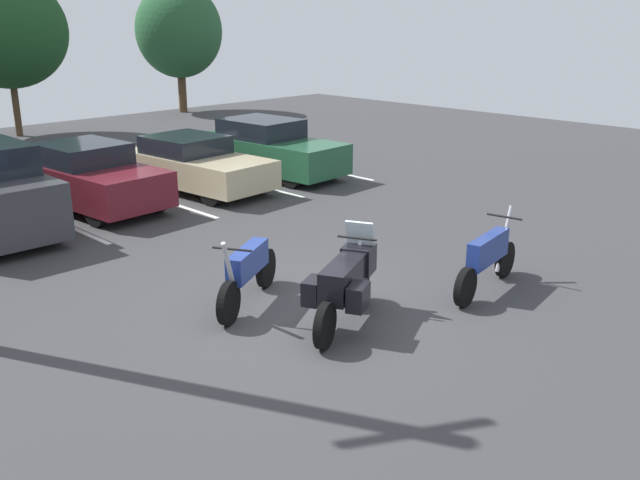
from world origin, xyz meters
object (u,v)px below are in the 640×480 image
(motorcycle_third, at_px, (248,272))
(car_champagne, at_px, (195,164))
(motorcycle_second, at_px, (488,259))
(motorcycle_touring, at_px, (346,281))
(car_green, at_px, (268,149))
(car_maroon, at_px, (89,177))

(motorcycle_third, height_order, car_champagne, car_champagne)
(car_champagne, bearing_deg, motorcycle_second, -94.30)
(motorcycle_touring, relative_size, motorcycle_second, 0.94)
(motorcycle_second, height_order, car_champagne, car_champagne)
(motorcycle_second, distance_m, car_green, 9.86)
(motorcycle_touring, bearing_deg, car_champagne, 68.67)
(car_champagne, bearing_deg, motorcycle_third, -119.42)
(motorcycle_second, relative_size, motorcycle_third, 1.11)
(motorcycle_third, relative_size, car_champagne, 0.46)
(motorcycle_touring, height_order, motorcycle_second, motorcycle_touring)
(motorcycle_touring, height_order, car_green, car_green)
(motorcycle_third, bearing_deg, motorcycle_touring, -69.12)
(car_maroon, bearing_deg, car_champagne, -5.42)
(car_champagne, relative_size, car_green, 0.95)
(motorcycle_touring, height_order, car_champagne, motorcycle_touring)
(motorcycle_second, distance_m, car_maroon, 9.76)
(motorcycle_second, xyz_separation_m, car_green, (3.27, 9.30, 0.19))
(motorcycle_touring, xyz_separation_m, car_maroon, (0.50, 8.75, 0.08))
(motorcycle_third, xyz_separation_m, car_maroon, (1.10, 7.19, 0.19))
(motorcycle_third, distance_m, car_champagne, 7.95)
(car_maroon, xyz_separation_m, car_champagne, (2.81, -0.27, -0.06))
(motorcycle_second, bearing_deg, car_green, 70.63)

